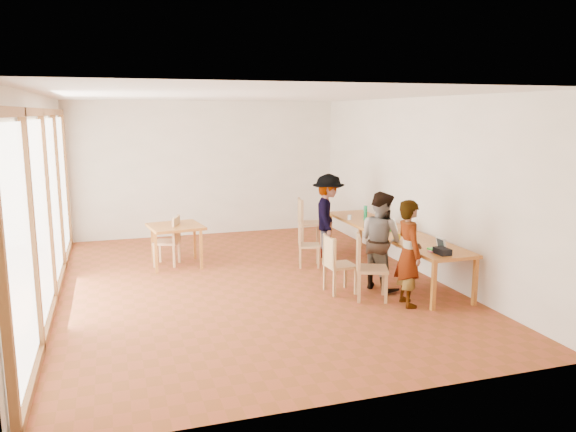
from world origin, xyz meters
name	(u,v)px	position (x,y,z in m)	size (l,w,h in m)	color
ground	(249,283)	(0.00, 0.00, 0.00)	(8.00, 8.00, 0.00)	brown
wall_back	(206,169)	(0.00, 4.00, 1.50)	(6.00, 0.10, 3.00)	white
wall_front	(352,251)	(0.00, -4.00, 1.50)	(6.00, 0.10, 3.00)	white
wall_right	(416,185)	(3.00, 0.00, 1.50)	(0.10, 8.00, 3.00)	white
window_wall	(46,201)	(-2.96, 0.00, 1.50)	(0.10, 8.00, 3.00)	white
ceiling	(247,94)	(0.00, 0.00, 3.02)	(6.00, 8.00, 0.04)	white
communal_table	(390,232)	(2.50, -0.08, 0.70)	(0.80, 4.00, 0.75)	#C0792A
side_table	(176,230)	(-1.00, 1.46, 0.67)	(0.90, 0.90, 0.75)	#C0792A
chair_near	(335,258)	(1.14, -0.87, 0.55)	(0.44, 0.44, 0.48)	tan
chair_mid	(365,260)	(1.45, -1.27, 0.60)	(0.59, 0.59, 0.52)	tan
chair_far	(304,239)	(1.20, 0.72, 0.49)	(0.47, 0.47, 0.43)	tan
chair_empty	(305,217)	(1.75, 2.23, 0.60)	(0.52, 0.52, 0.52)	tan
chair_spare	(172,236)	(-1.07, 1.52, 0.55)	(0.54, 0.54, 0.48)	tan
person_near	(409,253)	(1.93, -1.70, 0.77)	(0.56, 0.37, 1.54)	gray
person_mid	(381,241)	(1.90, -0.87, 0.77)	(0.75, 0.59, 1.55)	gray
person_far	(328,216)	(1.85, 1.22, 0.80)	(1.04, 0.60, 1.60)	gray
laptop_near	(439,247)	(2.47, -1.61, 0.80)	(0.20, 0.24, 0.19)	green
laptop_mid	(393,227)	(2.51, -0.13, 0.80)	(0.27, 0.29, 0.20)	green
laptop_far	(378,221)	(2.51, 0.42, 0.81)	(0.24, 0.27, 0.21)	green
yellow_mug	(397,238)	(2.20, -0.85, 0.80)	(0.12, 0.12, 0.10)	yellow
green_bottle	(365,213)	(2.45, 0.83, 0.89)	(0.07, 0.07, 0.28)	#147941
clear_glass	(350,217)	(2.20, 1.00, 0.80)	(0.07, 0.07, 0.09)	silver
condiment_cup	(392,221)	(2.84, 0.52, 0.78)	(0.08, 0.08, 0.06)	white
pink_phone	(431,252)	(2.30, -1.67, 0.76)	(0.05, 0.10, 0.01)	#EE5664
black_pouch	(442,251)	(2.40, -1.83, 0.80)	(0.16, 0.26, 0.09)	black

